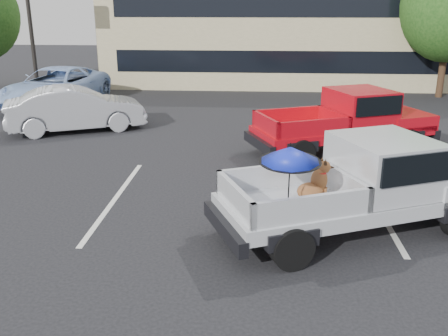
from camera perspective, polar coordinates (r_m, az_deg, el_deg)
The scene contains 9 objects.
ground at distance 9.67m, azimuth 1.90°, elevation -8.37°, with size 90.00×90.00×0.00m, color black.
stripe_left at distance 11.94m, azimuth -12.30°, elevation -3.41°, with size 0.12×5.00×0.01m, color silver.
stripe_right at distance 11.80m, azimuth 17.02°, elevation -4.08°, with size 0.12×5.00×0.01m, color silver.
motel_building at distance 29.69m, azimuth 7.54°, elevation 16.05°, with size 20.40×8.40×6.30m.
tree_back at distance 33.12m, azimuth 14.59°, elevation 17.96°, with size 4.68×4.68×7.11m.
silver_pickup at distance 10.17m, azimuth 16.56°, elevation -1.34°, with size 6.01×4.01×2.06m.
red_pickup at distance 15.74m, azimuth 14.67°, elevation 5.59°, with size 5.99×4.00×1.87m.
silver_sedan at distance 18.46m, azimuth -16.56°, elevation 6.49°, with size 1.65×4.75×1.56m, color #AEB0B5.
blue_suv at distance 23.33m, azimuth -18.64°, elevation 8.77°, with size 2.75×5.95×1.65m, color #99B7E4.
Camera 1 is at (0.27, -8.63, 4.36)m, focal length 40.00 mm.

